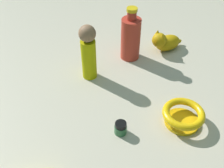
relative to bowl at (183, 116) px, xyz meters
The scene contains 6 objects.
ground 0.23m from the bowl, 54.10° to the left, with size 2.00×2.00×0.00m, color #BCB29E.
bowl is the anchor object (origin of this frame).
person_figure_adult 0.37m from the bowl, 42.30° to the left, with size 0.07×0.07×0.20m.
nail_polish_jar 0.19m from the bowl, 91.14° to the left, with size 0.04×0.04×0.04m.
bottle_tall 0.37m from the bowl, 12.17° to the left, with size 0.07×0.07×0.20m.
cat_figurine 0.38m from the bowl, 10.48° to the right, with size 0.10×0.14×0.09m.
Camera 1 is at (-0.64, 0.11, 0.63)m, focal length 44.93 mm.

